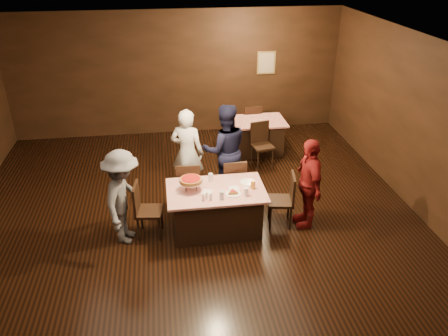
{
  "coord_description": "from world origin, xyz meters",
  "views": [
    {
      "loc": [
        -0.39,
        -5.47,
        4.38
      ],
      "look_at": [
        0.55,
        0.91,
        1.0
      ],
      "focal_mm": 35.0,
      "sensor_mm": 36.0,
      "label": 1
    }
  ],
  "objects_px": {
    "chair_far_right": "(233,181)",
    "chair_back_far": "(250,123)",
    "diner_navy_hoodie": "(225,150)",
    "glass_front_right": "(246,192)",
    "diner_grey_knit": "(123,197)",
    "main_table": "(216,210)",
    "back_table": "(256,136)",
    "glass_front_left": "(222,195)",
    "chair_far_left": "(189,185)",
    "diner_white_jacket": "(187,153)",
    "chair_end_right": "(280,200)",
    "pizza_stand": "(191,180)",
    "chair_end_left": "(149,210)",
    "plate_empty": "(247,182)",
    "diner_red_shirt": "(308,183)",
    "glass_amber": "(253,185)",
    "glass_back": "(211,177)",
    "chair_back_near": "(263,145)"
  },
  "relations": [
    {
      "from": "chair_far_right",
      "to": "chair_back_far",
      "type": "xyz_separation_m",
      "value": [
        0.89,
        2.76,
        0.0
      ]
    },
    {
      "from": "diner_navy_hoodie",
      "to": "glass_front_right",
      "type": "distance_m",
      "value": 1.47
    },
    {
      "from": "diner_grey_knit",
      "to": "main_table",
      "type": "bearing_deg",
      "value": -72.84
    },
    {
      "from": "back_table",
      "to": "glass_front_left",
      "type": "height_order",
      "value": "glass_front_left"
    },
    {
      "from": "chair_far_left",
      "to": "diner_white_jacket",
      "type": "bearing_deg",
      "value": -88.94
    },
    {
      "from": "chair_end_right",
      "to": "diner_navy_hoodie",
      "type": "bearing_deg",
      "value": -137.61
    },
    {
      "from": "pizza_stand",
      "to": "chair_end_left",
      "type": "bearing_deg",
      "value": -175.91
    },
    {
      "from": "back_table",
      "to": "chair_end_left",
      "type": "relative_size",
      "value": 1.37
    },
    {
      "from": "diner_white_jacket",
      "to": "plate_empty",
      "type": "distance_m",
      "value": 1.46
    },
    {
      "from": "pizza_stand",
      "to": "plate_empty",
      "type": "relative_size",
      "value": 1.52
    },
    {
      "from": "main_table",
      "to": "chair_far_right",
      "type": "relative_size",
      "value": 1.68
    },
    {
      "from": "chair_end_left",
      "to": "glass_front_right",
      "type": "bearing_deg",
      "value": -91.63
    },
    {
      "from": "diner_grey_knit",
      "to": "diner_red_shirt",
      "type": "height_order",
      "value": "same"
    },
    {
      "from": "diner_red_shirt",
      "to": "back_table",
      "type": "bearing_deg",
      "value": -176.12
    },
    {
      "from": "diner_grey_knit",
      "to": "glass_amber",
      "type": "distance_m",
      "value": 2.08
    },
    {
      "from": "glass_front_left",
      "to": "glass_front_right",
      "type": "height_order",
      "value": "same"
    },
    {
      "from": "main_table",
      "to": "plate_empty",
      "type": "xyz_separation_m",
      "value": [
        0.55,
        0.15,
        0.39
      ]
    },
    {
      "from": "glass_front_left",
      "to": "glass_front_right",
      "type": "bearing_deg",
      "value": 7.13
    },
    {
      "from": "back_table",
      "to": "pizza_stand",
      "type": "distance_m",
      "value": 3.37
    },
    {
      "from": "diner_red_shirt",
      "to": "glass_back",
      "type": "bearing_deg",
      "value": -103.68
    },
    {
      "from": "pizza_stand",
      "to": "glass_back",
      "type": "relative_size",
      "value": 2.71
    },
    {
      "from": "glass_front_right",
      "to": "plate_empty",
      "type": "bearing_deg",
      "value": 75.96
    },
    {
      "from": "chair_far_right",
      "to": "diner_grey_knit",
      "type": "xyz_separation_m",
      "value": [
        -1.88,
        -0.82,
        0.32
      ]
    },
    {
      "from": "diner_red_shirt",
      "to": "glass_front_right",
      "type": "height_order",
      "value": "diner_red_shirt"
    },
    {
      "from": "chair_end_left",
      "to": "diner_grey_knit",
      "type": "relative_size",
      "value": 0.6
    },
    {
      "from": "diner_red_shirt",
      "to": "plate_empty",
      "type": "distance_m",
      "value": 1.01
    },
    {
      "from": "chair_end_left",
      "to": "chair_back_far",
      "type": "xyz_separation_m",
      "value": [
        2.39,
        3.51,
        0.0
      ]
    },
    {
      "from": "diner_white_jacket",
      "to": "chair_back_far",
      "type": "bearing_deg",
      "value": -105.54
    },
    {
      "from": "main_table",
      "to": "glass_front_left",
      "type": "bearing_deg",
      "value": -80.54
    },
    {
      "from": "diner_white_jacket",
      "to": "glass_front_right",
      "type": "distance_m",
      "value": 1.73
    },
    {
      "from": "glass_amber",
      "to": "glass_back",
      "type": "relative_size",
      "value": 1.0
    },
    {
      "from": "diner_navy_hoodie",
      "to": "pizza_stand",
      "type": "xyz_separation_m",
      "value": [
        -0.73,
        -1.17,
        0.06
      ]
    },
    {
      "from": "chair_end_right",
      "to": "plate_empty",
      "type": "height_order",
      "value": "chair_end_right"
    },
    {
      "from": "plate_empty",
      "to": "glass_front_right",
      "type": "distance_m",
      "value": 0.42
    },
    {
      "from": "chair_end_left",
      "to": "glass_back",
      "type": "distance_m",
      "value": 1.15
    },
    {
      "from": "glass_front_right",
      "to": "back_table",
      "type": "bearing_deg",
      "value": 75.05
    },
    {
      "from": "chair_far_left",
      "to": "chair_end_right",
      "type": "height_order",
      "value": "same"
    },
    {
      "from": "main_table",
      "to": "back_table",
      "type": "xyz_separation_m",
      "value": [
        1.29,
        2.91,
        0.0
      ]
    },
    {
      "from": "main_table",
      "to": "glass_front_right",
      "type": "xyz_separation_m",
      "value": [
        0.45,
        -0.25,
        0.46
      ]
    },
    {
      "from": "glass_front_right",
      "to": "diner_navy_hoodie",
      "type": "bearing_deg",
      "value": 94.56
    },
    {
      "from": "chair_far_left",
      "to": "chair_back_near",
      "type": "bearing_deg",
      "value": -135.13
    },
    {
      "from": "glass_back",
      "to": "chair_back_near",
      "type": "bearing_deg",
      "value": 54.88
    },
    {
      "from": "chair_end_left",
      "to": "pizza_stand",
      "type": "relative_size",
      "value": 2.5
    },
    {
      "from": "glass_front_right",
      "to": "glass_amber",
      "type": "relative_size",
      "value": 1.0
    },
    {
      "from": "chair_far_left",
      "to": "chair_far_right",
      "type": "xyz_separation_m",
      "value": [
        0.8,
        0.0,
        0.0
      ]
    },
    {
      "from": "diner_navy_hoodie",
      "to": "glass_amber",
      "type": "height_order",
      "value": "diner_navy_hoodie"
    },
    {
      "from": "chair_far_right",
      "to": "diner_white_jacket",
      "type": "height_order",
      "value": "diner_white_jacket"
    },
    {
      "from": "diner_white_jacket",
      "to": "glass_front_right",
      "type": "bearing_deg",
      "value": 139.49
    },
    {
      "from": "back_table",
      "to": "chair_end_left",
      "type": "distance_m",
      "value": 3.77
    },
    {
      "from": "glass_amber",
      "to": "glass_back",
      "type": "distance_m",
      "value": 0.74
    }
  ]
}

